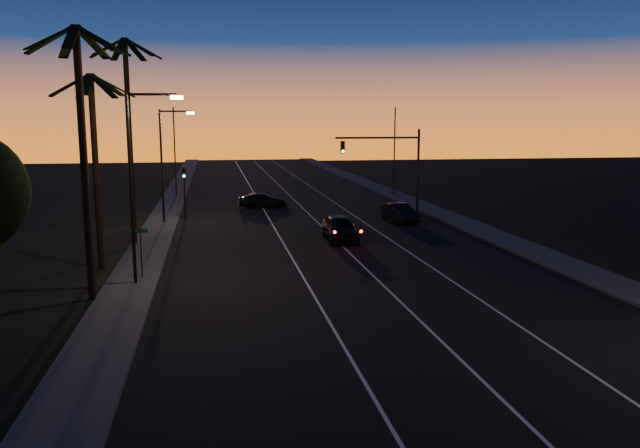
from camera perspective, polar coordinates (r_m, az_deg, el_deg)
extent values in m
cube|color=black|center=(40.92, 0.65, -1.37)|extent=(20.00, 170.00, 0.01)
cube|color=#363633|center=(40.44, -15.16, -1.73)|extent=(2.40, 170.00, 0.16)
cube|color=#363633|center=(44.29, 15.05, -0.77)|extent=(2.40, 170.00, 0.16)
cube|color=silver|center=(40.49, -3.53, -1.49)|extent=(0.12, 160.00, 0.01)
cube|color=silver|center=(41.01, 1.34, -1.33)|extent=(0.12, 160.00, 0.01)
cube|color=silver|center=(41.81, 6.05, -1.18)|extent=(0.12, 160.00, 0.01)
cylinder|color=black|center=(28.11, -20.75, 4.88)|extent=(0.32, 0.32, 11.50)
cube|color=black|center=(28.31, -19.17, 15.53)|extent=(2.18, 0.92, 1.18)
cube|color=black|center=(29.09, -20.13, 15.30)|extent=(1.25, 2.12, 1.18)
cube|color=black|center=(29.24, -21.97, 15.16)|extent=(1.34, 2.09, 1.18)
cube|color=black|center=(28.64, -23.41, 15.21)|extent=(2.18, 0.82, 1.18)
cube|color=black|center=(27.73, -23.38, 15.43)|extent=(1.90, 1.69, 1.18)
cube|color=black|center=(27.19, -21.78, 15.66)|extent=(0.45, 2.16, 1.18)
cube|color=black|center=(27.45, -19.87, 15.70)|extent=(1.95, 1.61, 1.18)
cylinder|color=black|center=(34.15, -19.79, 4.38)|extent=(0.32, 0.32, 10.00)
cube|color=black|center=(34.19, -18.41, 11.91)|extent=(2.18, 0.92, 1.18)
cube|color=black|center=(34.97, -19.21, 11.80)|extent=(1.25, 2.12, 1.18)
cube|color=black|center=(35.10, -20.73, 11.71)|extent=(1.34, 2.09, 1.18)
cube|color=black|center=(34.49, -21.88, 11.69)|extent=(2.18, 0.82, 1.18)
cube|color=black|center=(33.58, -21.81, 11.77)|extent=(1.90, 1.69, 1.18)
cube|color=black|center=(33.05, -20.50, 11.90)|extent=(0.45, 2.16, 1.18)
cube|color=black|center=(33.32, -18.95, 11.96)|extent=(1.95, 1.61, 1.18)
cylinder|color=black|center=(39.86, -16.99, 6.97)|extent=(0.32, 0.32, 12.50)
cube|color=black|center=(40.20, -15.84, 15.17)|extent=(2.18, 0.92, 1.18)
cube|color=black|center=(40.96, -16.59, 15.02)|extent=(1.25, 2.12, 1.18)
cube|color=black|center=(41.05, -17.91, 14.95)|extent=(1.34, 2.09, 1.18)
cube|color=black|center=(40.41, -18.86, 14.99)|extent=(2.18, 0.82, 1.18)
cube|color=black|center=(39.50, -18.73, 15.14)|extent=(1.90, 1.69, 1.18)
cube|color=black|center=(39.01, -17.56, 15.28)|extent=(0.45, 2.16, 1.18)
cube|color=black|center=(39.33, -16.25, 15.29)|extent=(1.95, 1.61, 1.18)
cylinder|color=black|center=(29.93, -16.89, 2.93)|extent=(0.16, 0.16, 9.00)
cylinder|color=black|center=(29.67, -15.15, 11.37)|extent=(2.20, 0.12, 0.12)
cube|color=#F0BB60|center=(29.58, -12.97, 11.21)|extent=(0.55, 0.26, 0.16)
cylinder|color=black|center=(47.80, -14.27, 5.03)|extent=(0.16, 0.16, 8.50)
cylinder|color=black|center=(47.60, -13.13, 10.00)|extent=(2.20, 0.12, 0.12)
cube|color=#F0BB60|center=(47.55, -11.78, 9.90)|extent=(0.55, 0.26, 0.16)
cylinder|color=black|center=(31.39, -16.03, -2.67)|extent=(0.06, 0.06, 2.60)
cube|color=#0C4C1F|center=(31.17, -16.12, -0.60)|extent=(0.70, 0.03, 0.20)
cylinder|color=black|center=(52.45, 8.95, 4.76)|extent=(0.20, 0.20, 7.00)
cylinder|color=black|center=(51.29, 5.29, 7.86)|extent=(7.00, 0.16, 0.16)
cube|color=black|center=(50.64, 2.08, 7.02)|extent=(0.32, 0.28, 1.00)
sphere|color=black|center=(50.47, 2.12, 7.38)|extent=(0.20, 0.20, 0.20)
sphere|color=black|center=(50.48, 2.12, 7.02)|extent=(0.20, 0.20, 0.20)
sphere|color=#14FF59|center=(50.49, 2.12, 6.65)|extent=(0.20, 0.20, 0.20)
cylinder|color=black|center=(49.89, -12.27, 2.80)|extent=(0.14, 0.14, 4.20)
cube|color=black|center=(49.74, -12.34, 4.63)|extent=(0.28, 0.25, 0.90)
sphere|color=black|center=(49.57, -12.36, 4.94)|extent=(0.18, 0.18, 0.18)
sphere|color=black|center=(49.59, -12.35, 4.62)|extent=(0.18, 0.18, 0.18)
sphere|color=#14FF59|center=(49.61, -12.33, 4.30)|extent=(0.18, 0.18, 0.18)
cylinder|color=black|center=(64.71, -13.13, 6.38)|extent=(0.14, 0.14, 9.00)
cylinder|color=black|center=(64.26, 6.82, 6.54)|extent=(0.14, 0.14, 9.00)
imported|color=black|center=(40.30, 1.84, -0.37)|extent=(2.05, 4.79, 1.61)
sphere|color=#FF0F05|center=(37.38, 1.36, -0.74)|extent=(0.18, 0.18, 0.18)
sphere|color=#FF0F05|center=(37.67, 3.78, -0.68)|extent=(0.18, 0.18, 0.18)
imported|color=black|center=(48.09, 7.29, 1.03)|extent=(2.08, 4.41, 1.40)
imported|color=black|center=(55.82, -5.26, 2.16)|extent=(4.41, 1.87, 1.27)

